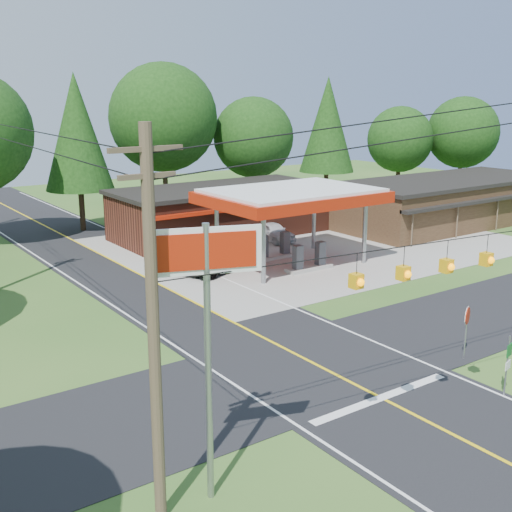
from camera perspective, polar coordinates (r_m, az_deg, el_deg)
ground at (r=26.30m, az=5.34°, el=-9.62°), size 120.00×120.00×0.00m
main_highway at (r=26.30m, az=5.34°, el=-9.60°), size 8.00×120.00×0.02m
cross_road at (r=26.29m, az=5.34°, el=-9.59°), size 70.00×7.00×0.02m
lane_center_yellow at (r=26.29m, az=5.34°, el=-9.57°), size 0.15×110.00×0.00m
gas_canopy at (r=40.33m, az=3.20°, el=5.13°), size 10.60×7.40×4.88m
convenience_store at (r=49.34m, az=-3.16°, el=4.02°), size 16.40×7.55×3.80m
strip_building at (r=56.22m, az=16.62°, el=4.70°), size 20.40×8.75×3.80m
utility_pole_near_left at (r=15.55m, az=-9.11°, el=-6.24°), size 1.80×0.30×10.00m
overhead_beacons at (r=19.66m, az=14.94°, el=0.85°), size 17.04×2.04×1.03m
treeline_backdrop at (r=45.44m, az=-13.95°, el=9.85°), size 70.27×51.59×13.30m
suv_car at (r=39.69m, az=-3.32°, el=-0.16°), size 7.05×7.05×1.56m
sedan_car at (r=47.50m, az=1.44°, el=2.17°), size 4.25×4.25×1.43m
big_stop_sign at (r=16.06m, az=-4.36°, el=-3.59°), size 2.66×1.04×7.55m
octagonal_stop_sign at (r=27.49m, az=18.25°, el=-5.43°), size 0.74×0.37×2.28m
route_sign_post at (r=24.84m, az=21.49°, el=-8.63°), size 0.46×0.15×2.30m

